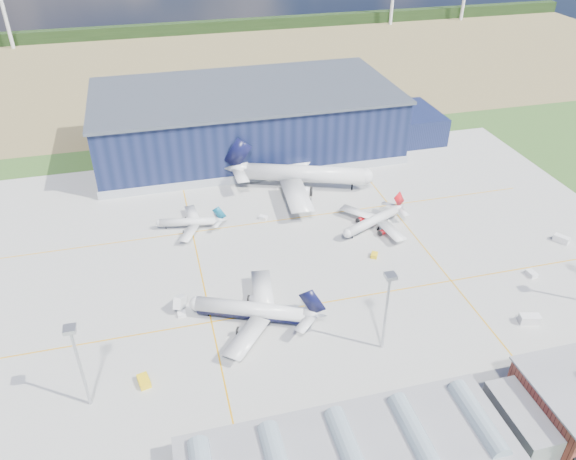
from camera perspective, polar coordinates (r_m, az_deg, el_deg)
The scene contains 20 objects.
ground at distance 163.59m, azimuth 2.20°, elevation -5.27°, with size 600.00×600.00×0.00m, color #30551F.
apron at distance 171.21m, azimuth 1.25°, elevation -3.27°, with size 220.00×160.00×0.08m.
farmland at distance 359.43m, azimuth -8.18°, elevation 16.26°, with size 600.00×220.00×0.01m, color olive.
treeline at distance 435.48m, azimuth -9.71°, elevation 19.59°, with size 600.00×8.00×8.00m, color black.
hangar at distance 238.84m, azimuth -3.64°, elevation 10.85°, with size 145.00×62.00×26.10m.
glass_concourse at distance 120.17m, azimuth 7.78°, elevation -21.67°, with size 78.00×23.00×8.60m.
light_mast_west at distance 128.09m, azimuth -20.67°, elevation -11.73°, with size 2.60×2.60×23.00m.
light_mast_center at distance 135.21m, azimuth 10.08°, elevation -7.00°, with size 2.60×2.60×23.00m.
airliner_navy at distance 147.13m, azimuth -3.87°, elevation -7.41°, with size 37.08×36.27×12.09m, color silver, non-canonical shape.
airliner_red at distance 186.15m, azimuth 8.60°, elevation 1.33°, with size 28.98×28.35×9.45m, color silver, non-canonical shape.
airliner_widebody at distance 206.91m, azimuth 1.72°, elevation 6.54°, with size 56.47×55.25×18.42m, color silver, non-canonical shape.
airliner_regional at distance 187.72m, azimuth -10.15°, elevation 1.17°, with size 23.94×23.42×7.81m, color silver, non-canonical shape.
gse_tug_a at distance 138.91m, azimuth -14.43°, elevation -14.65°, with size 2.47×4.05×1.69m, color yellow.
gse_tug_b at distance 175.06m, azimuth 8.76°, elevation -2.55°, with size 1.90×2.85×1.23m, color yellow.
gse_cart_a at distance 180.22m, azimuth 23.50°, elevation -4.09°, with size 2.14×3.22×1.39m, color silver.
gse_van_b at distance 199.78m, azimuth 26.02°, elevation -0.84°, with size 2.18×4.75×2.18m, color silver.
gse_cart_b at distance 191.72m, azimuth -2.55°, elevation 1.27°, with size 1.84×2.76×1.20m, color silver.
gse_van_c at distance 162.23m, azimuth 23.34°, elevation -8.32°, with size 2.54×5.29×2.54m, color silver.
airstair at distance 155.79m, azimuth -10.87°, elevation -7.47°, with size 2.06×5.15×3.29m, color silver.
car_b at distance 131.01m, azimuth 8.58°, elevation -17.62°, with size 1.43×4.11×1.35m, color #99999E.
Camera 1 is at (-38.38, -122.79, 101.04)m, focal length 35.00 mm.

